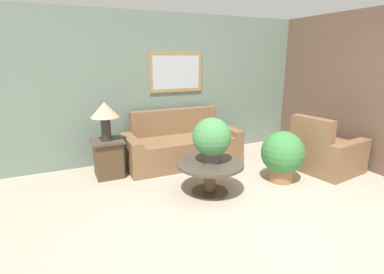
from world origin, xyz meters
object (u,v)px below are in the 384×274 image
(potted_plant_floor, at_px, (283,155))
(side_table, at_px, (108,158))
(table_lamp, at_px, (105,113))
(armchair, at_px, (322,152))
(coffee_table, at_px, (210,171))
(potted_plant_on_table, at_px, (212,138))
(couch_main, at_px, (182,146))

(potted_plant_floor, bearing_deg, side_table, 151.04)
(table_lamp, height_order, potted_plant_floor, table_lamp)
(armchair, height_order, potted_plant_floor, armchair)
(table_lamp, bearing_deg, potted_plant_floor, -28.96)
(armchair, height_order, coffee_table, armchair)
(armchair, xyz_separation_m, table_lamp, (-3.31, 1.19, 0.73))
(potted_plant_on_table, bearing_deg, coffee_table, -142.92)
(armchair, bearing_deg, couch_main, 48.89)
(table_lamp, xyz_separation_m, potted_plant_floor, (2.36, -1.30, -0.60))
(couch_main, relative_size, side_table, 3.33)
(coffee_table, relative_size, table_lamp, 1.57)
(armchair, height_order, side_table, armchair)
(side_table, bearing_deg, armchair, -19.84)
(couch_main, height_order, armchair, same)
(armchair, xyz_separation_m, potted_plant_on_table, (-2.11, 0.00, 0.49))
(couch_main, xyz_separation_m, side_table, (-1.30, -0.10, 0.00))
(coffee_table, relative_size, potted_plant_on_table, 1.50)
(coffee_table, xyz_separation_m, side_table, (-1.17, 1.21, -0.02))
(armchair, bearing_deg, table_lamp, 61.88)
(table_lamp, distance_m, potted_plant_on_table, 1.71)
(coffee_table, height_order, table_lamp, table_lamp)
(armchair, distance_m, potted_plant_floor, 0.97)
(couch_main, height_order, side_table, couch_main)
(couch_main, relative_size, armchair, 1.69)
(couch_main, relative_size, potted_plant_floor, 2.57)
(table_lamp, bearing_deg, side_table, 0.00)
(couch_main, relative_size, table_lamp, 3.39)
(armchair, distance_m, side_table, 3.52)
(side_table, relative_size, potted_plant_on_table, 0.98)
(side_table, bearing_deg, coffee_table, -46.10)
(couch_main, height_order, table_lamp, table_lamp)
(potted_plant_floor, bearing_deg, armchair, 6.64)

